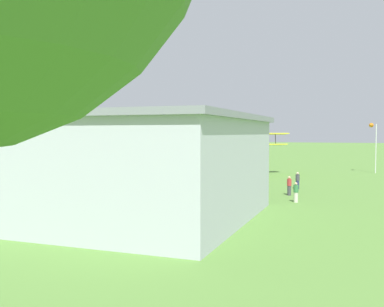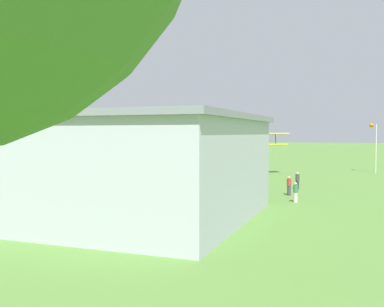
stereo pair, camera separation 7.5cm
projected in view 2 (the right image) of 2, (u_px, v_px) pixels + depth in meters
ground_plane at (198, 173)px, 59.10m from camera, size 400.00×400.00×0.00m
biplane at (255, 142)px, 57.28m from camera, size 7.91×7.24×3.53m
person_by_parked_cars at (296, 192)px, 34.13m from camera, size 0.47×0.47×1.56m
person_watching_takeoff at (289, 186)px, 37.94m from camera, size 0.42×0.42×1.65m
person_walking_on_apron at (15, 170)px, 53.97m from camera, size 0.48×0.48×1.76m
person_at_fence_line at (297, 181)px, 42.15m from camera, size 0.44×0.44×1.63m
windsock at (372, 129)px, 58.89m from camera, size 1.15×1.37×6.70m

